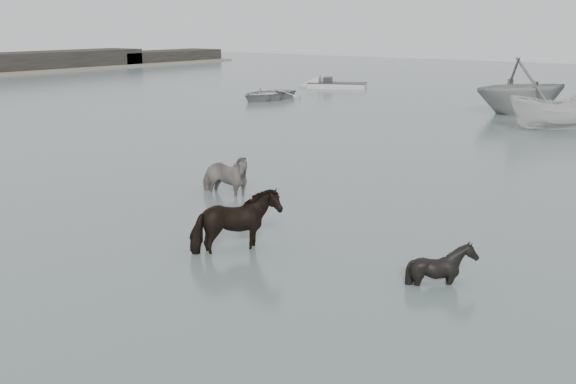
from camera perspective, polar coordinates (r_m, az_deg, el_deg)
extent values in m
plane|color=#4B5A57|center=(14.87, -3.13, -4.46)|extent=(140.00, 140.00, 0.00)
imported|color=black|center=(19.26, -5.07, 1.92)|extent=(1.80, 0.92, 1.47)
imported|color=black|center=(14.40, -4.07, -1.94)|extent=(1.44, 1.63, 1.51)
imported|color=black|center=(13.04, 12.10, -4.71)|extent=(1.03, 0.92, 1.14)
imported|color=#ACACA8|center=(42.76, -1.68, 7.89)|extent=(3.04, 4.23, 0.87)
imported|color=#969997|center=(38.15, 18.05, 8.11)|extent=(6.86, 7.14, 2.90)
imported|color=beige|center=(32.86, 20.36, 6.05)|extent=(4.04, 4.18, 1.63)
cube|color=black|center=(70.83, -20.04, 9.72)|extent=(4.50, 24.00, 1.50)
cube|color=black|center=(81.40, -9.86, 10.56)|extent=(4.50, 14.00, 1.10)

